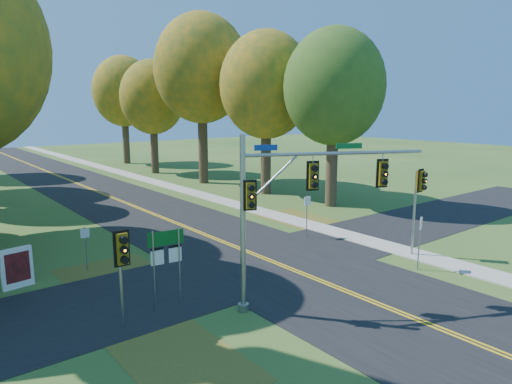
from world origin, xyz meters
TOP-DOWN VIEW (x-y plane):
  - ground at (0.00, 0.00)m, footprint 160.00×160.00m
  - road_main at (0.00, 0.00)m, footprint 8.00×160.00m
  - road_cross at (0.00, 2.00)m, footprint 60.00×6.00m
  - centerline_left at (-0.10, 0.00)m, footprint 0.10×160.00m
  - centerline_right at (0.10, 0.00)m, footprint 0.10×160.00m
  - sidewalk_east at (6.20, 0.00)m, footprint 1.60×160.00m
  - leaf_patch_w_near at (-6.50, 4.00)m, footprint 4.00×6.00m
  - leaf_patch_e at (6.80, 6.00)m, footprint 3.50×8.00m
  - leaf_patch_w_far at (-7.50, -3.00)m, footprint 3.00×5.00m
  - tree_e_a at (11.57, 8.77)m, footprint 7.20×7.20m
  - tree_e_b at (10.97, 15.58)m, footprint 7.60×7.60m
  - tree_e_c at (9.88, 23.69)m, footprint 8.80×8.80m
  - tree_e_d at (9.26, 32.87)m, footprint 7.00×7.00m
  - tree_e_e at (10.47, 43.58)m, footprint 7.80×7.80m
  - traffic_mast at (-2.68, -2.29)m, footprint 6.30×3.05m
  - east_signal_pole at (6.06, -1.82)m, footprint 0.50×0.57m
  - ped_signal_pole at (-8.01, -0.21)m, footprint 0.53×0.61m
  - route_sign_cluster at (-6.09, 0.52)m, footprint 1.34×0.21m
  - info_kiosk at (-10.00, 5.75)m, footprint 1.21×0.35m
  - reg_sign_e_north at (4.20, 3.81)m, footprint 0.46×0.07m
  - reg_sign_e_south at (4.44, -2.99)m, footprint 0.44×0.21m
  - reg_sign_w at (-7.20, 5.99)m, footprint 0.38×0.10m

SIDE VIEW (x-z plane):
  - ground at x=0.00m, z-range 0.00..0.00m
  - leaf_patch_w_near at x=-6.50m, z-range 0.00..0.01m
  - leaf_patch_e at x=6.80m, z-range 0.00..0.01m
  - leaf_patch_w_far at x=-7.50m, z-range 0.00..0.01m
  - road_cross at x=0.00m, z-range 0.00..0.02m
  - road_main at x=0.00m, z-range 0.00..0.02m
  - centerline_left at x=-0.10m, z-range 0.02..0.03m
  - centerline_right at x=0.10m, z-range 0.02..0.03m
  - sidewalk_east at x=6.20m, z-range 0.00..0.06m
  - info_kiosk at x=-10.00m, z-range 0.00..1.65m
  - reg_sign_w at x=-7.20m, z-range 0.37..2.36m
  - reg_sign_e_north at x=4.20m, z-range 0.44..2.83m
  - reg_sign_e_south at x=4.44m, z-range 0.45..2.89m
  - route_sign_cluster at x=-6.09m, z-range 0.59..3.47m
  - ped_signal_pole at x=-8.01m, z-range 0.81..4.13m
  - east_signal_pole at x=6.06m, z-range 1.10..5.38m
  - traffic_mast at x=-2.68m, z-range 0.89..7.13m
  - tree_e_d at x=9.26m, z-range 2.08..14.40m
  - tree_e_a at x=11.57m, z-range 2.16..14.90m
  - tree_e_b at x=10.97m, z-range 2.23..15.56m
  - tree_e_e at x=10.47m, z-range 2.32..16.06m
  - tree_e_c at x=9.88m, z-range 2.77..18.56m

